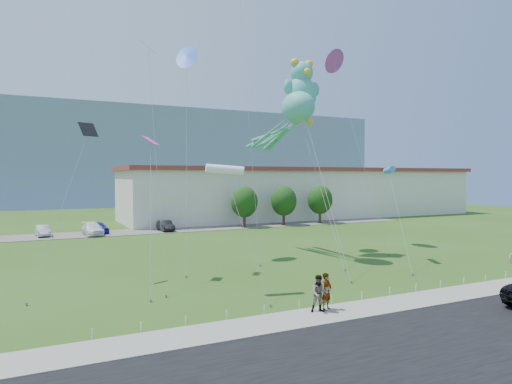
% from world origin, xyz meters
% --- Properties ---
extents(ground, '(160.00, 160.00, 0.00)m').
position_xyz_m(ground, '(0.00, 0.00, 0.00)').
color(ground, '#2E4A14').
rests_on(ground, ground).
extents(road, '(80.00, 8.00, 0.06)m').
position_xyz_m(road, '(0.00, -8.00, 0.03)').
color(road, black).
rests_on(road, ground).
extents(sidewalk, '(80.00, 2.50, 0.10)m').
position_xyz_m(sidewalk, '(0.00, -2.75, 0.05)').
color(sidewalk, gray).
rests_on(sidewalk, ground).
extents(parking_strip, '(70.00, 6.00, 0.06)m').
position_xyz_m(parking_strip, '(0.00, 35.00, 0.03)').
color(parking_strip, '#59544C').
rests_on(parking_strip, ground).
extents(hill_ridge, '(160.00, 50.00, 25.00)m').
position_xyz_m(hill_ridge, '(0.00, 120.00, 12.50)').
color(hill_ridge, slate).
rests_on(hill_ridge, ground).
extents(warehouse, '(61.00, 15.00, 8.20)m').
position_xyz_m(warehouse, '(26.00, 44.00, 4.12)').
color(warehouse, beige).
rests_on(warehouse, ground).
extents(rope_fence, '(26.05, 0.05, 0.50)m').
position_xyz_m(rope_fence, '(0.00, -1.30, 0.25)').
color(rope_fence, white).
rests_on(rope_fence, ground).
extents(tree_near, '(3.60, 3.60, 5.47)m').
position_xyz_m(tree_near, '(10.00, 34.00, 3.39)').
color(tree_near, '#3F2B19').
rests_on(tree_near, ground).
extents(tree_mid, '(3.60, 3.60, 5.47)m').
position_xyz_m(tree_mid, '(16.00, 34.00, 3.39)').
color(tree_mid, '#3F2B19').
rests_on(tree_mid, ground).
extents(tree_far, '(3.60, 3.60, 5.47)m').
position_xyz_m(tree_far, '(22.00, 34.00, 3.39)').
color(tree_far, '#3F2B19').
rests_on(tree_far, ground).
extents(pedestrian_left, '(0.79, 0.66, 1.84)m').
position_xyz_m(pedestrian_left, '(-1.92, -2.16, 1.02)').
color(pedestrian_left, gray).
rests_on(pedestrian_left, sidewalk).
extents(pedestrian_right, '(1.08, 0.98, 1.83)m').
position_xyz_m(pedestrian_right, '(-2.47, -2.34, 1.01)').
color(pedestrian_right, gray).
rests_on(pedestrian_right, sidewalk).
extents(parked_car_silver, '(1.66, 3.84, 1.23)m').
position_xyz_m(parked_car_silver, '(-14.33, 35.43, 0.67)').
color(parked_car_silver, '#AFB0B6').
rests_on(parked_car_silver, parking_strip).
extents(parked_car_white, '(2.25, 4.85, 1.37)m').
position_xyz_m(parked_car_white, '(-9.13, 34.19, 0.75)').
color(parked_car_white, white).
rests_on(parked_car_white, parking_strip).
extents(parked_car_blue, '(2.40, 4.22, 1.35)m').
position_xyz_m(parked_car_blue, '(-8.37, 35.57, 0.74)').
color(parked_car_blue, '#1C219A').
rests_on(parked_car_blue, parking_strip).
extents(parked_car_black, '(1.39, 3.93, 1.29)m').
position_xyz_m(parked_car_black, '(-0.56, 34.40, 0.71)').
color(parked_car_black, black).
rests_on(parked_car_black, parking_strip).
extents(octopus_kite, '(2.49, 15.19, 13.59)m').
position_xyz_m(octopus_kite, '(4.04, 11.85, 11.56)').
color(octopus_kite, teal).
rests_on(octopus_kite, ground).
extents(teddy_bear_kite, '(3.56, 8.82, 16.92)m').
position_xyz_m(teddy_bear_kite, '(5.88, 12.93, 14.24)').
color(teddy_bear_kite, teal).
rests_on(teddy_bear_kite, ground).
extents(small_kite_cyan, '(2.81, 6.33, 7.74)m').
position_xyz_m(small_kite_cyan, '(10.55, 7.15, 7.25)').
color(small_kite_cyan, '#327CE1').
rests_on(small_kite_cyan, ground).
extents(small_kite_blue, '(3.37, 8.01, 17.34)m').
position_xyz_m(small_kite_blue, '(-3.65, 15.39, 16.26)').
color(small_kite_blue, blue).
rests_on(small_kite_blue, ground).
extents(small_kite_white, '(1.29, 5.01, 7.64)m').
position_xyz_m(small_kite_white, '(-5.11, 3.51, 7.15)').
color(small_kite_white, white).
rests_on(small_kite_white, ground).
extents(small_kite_black, '(4.34, 5.43, 10.26)m').
position_xyz_m(small_kite_black, '(-12.28, 9.77, 8.76)').
color(small_kite_black, black).
rests_on(small_kite_black, ground).
extents(small_kite_purple, '(1.80, 8.12, 18.83)m').
position_xyz_m(small_kite_purple, '(11.76, 16.21, 17.69)').
color(small_kite_purple, '#BB37DE').
rests_on(small_kite_purple, ground).
extents(small_kite_yellow, '(1.50, 8.22, 16.34)m').
position_xyz_m(small_kite_yellow, '(-7.82, 10.43, 13.72)').
color(small_kite_yellow, yellow).
rests_on(small_kite_yellow, ground).
extents(small_kite_pink, '(2.13, 6.70, 9.61)m').
position_xyz_m(small_kite_pink, '(-8.23, 8.73, 8.20)').
color(small_kite_pink, '#F536A9').
rests_on(small_kite_pink, ground).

